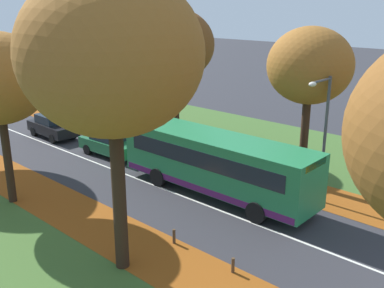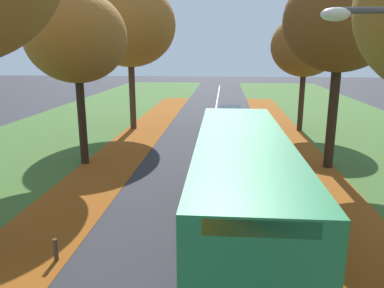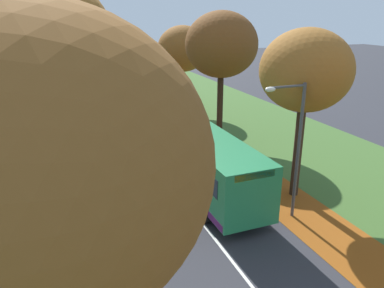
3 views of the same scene
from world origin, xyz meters
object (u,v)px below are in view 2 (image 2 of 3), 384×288
Objects in this scene: tree_left_mid at (76,38)px; car_black_following at (230,119)px; tree_left_far at (130,25)px; bus at (241,180)px; car_green_lead at (236,141)px; bollard_fifth at (56,250)px; tree_right_mid at (341,21)px; tree_right_far at (305,46)px.

tree_left_mid is 11.90m from car_black_following.
tree_left_far is 17.26m from bus.
car_green_lead is at bearing -87.59° from car_black_following.
tree_left_mid is 8.41m from tree_left_far.
car_green_lead is (0.12, 8.56, -0.89)m from bus.
tree_left_far reaches higher than bollard_fifth.
tree_right_mid is 2.06× the size of car_green_lead.
bollard_fifth is at bearing -83.16° from tree_left_far.
tree_left_far is 15.83× the size of bollard_fifth.
tree_right_far is at bearing 61.22° from bollard_fifth.
tree_right_far is 0.73× the size of bus.
tree_right_far is at bearing 36.29° from tree_left_mid.
tree_left_mid is at bearing -131.00° from car_black_following.
tree_left_mid is at bearing -178.17° from tree_right_mid.
tree_left_mid is 1.86× the size of car_green_lead.
tree_right_far is (11.44, 0.34, -1.33)m from tree_left_far.
tree_right_mid is 0.84× the size of bus.
tree_right_mid reaches higher than bus.
tree_right_far is at bearing 56.35° from car_green_lead.
tree_left_far is at bearing 137.31° from car_green_lead.
tree_right_far is 12.45× the size of bollard_fifth.
bus is at bearing -90.79° from car_green_lead.
car_black_following is (-4.75, -0.55, -4.77)m from tree_right_far.
tree_right_mid is 9.56m from bus.
car_black_following is (4.67, 16.60, 0.51)m from bollard_fifth.
tree_right_far is at bearing 1.68° from tree_left_far.
bollard_fifth is (-9.17, -8.84, -6.24)m from tree_right_mid.
tree_right_mid is at bearing 1.83° from tree_left_mid.
car_green_lead and car_black_following have the same top height.
tree_left_mid reaches higher than car_black_following.
car_black_following is at bearing 90.56° from bus.
bus is (4.81, 1.84, 1.40)m from bollard_fifth.
car_green_lead is at bearing 14.76° from tree_left_mid.
bus is 14.79m from car_black_following.
tree_left_mid is 9.11m from car_green_lead.
tree_left_far reaches higher than tree_right_mid.
car_black_following is (7.06, 8.13, -5.06)m from tree_left_mid.
tree_left_mid is 0.91× the size of tree_right_mid.
tree_right_far reaches higher than car_green_lead.
bus is 2.44× the size of car_green_lead.
tree_right_mid is at bearing 43.96° from bollard_fifth.
tree_left_mid is at bearing 105.78° from bollard_fifth.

